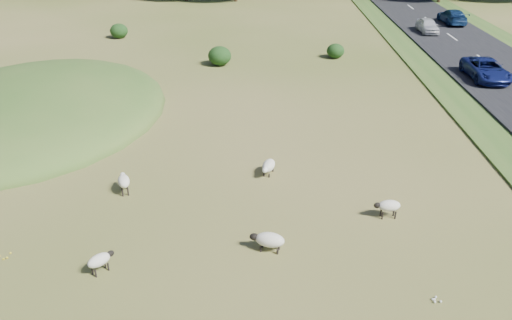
{
  "coord_description": "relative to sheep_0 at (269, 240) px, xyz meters",
  "views": [
    {
      "loc": [
        2.57,
        -16.33,
        11.35
      ],
      "look_at": [
        2.0,
        4.0,
        1.0
      ],
      "focal_mm": 35.0,
      "sensor_mm": 36.0,
      "label": 1
    }
  ],
  "objects": [
    {
      "name": "car_3",
      "position": [
        19.28,
        39.67,
        0.5
      ],
      "size": [
        2.03,
        5.01,
        1.45
      ],
      "primitive_type": "imported",
      "rotation": [
        0.0,
        0.0,
        3.14
      ],
      "color": "navy",
      "rests_on": "road"
    },
    {
      "name": "car_2",
      "position": [
        15.48,
        35.33,
        0.44
      ],
      "size": [
        1.59,
        3.95,
        1.35
      ],
      "primitive_type": "imported",
      "color": "silver",
      "rests_on": "road"
    },
    {
      "name": "ground",
      "position": [
        -2.62,
        21.4,
        -0.48
      ],
      "size": [
        160.0,
        160.0,
        0.0
      ],
      "primitive_type": "plane",
      "color": "#42571B",
      "rests_on": "ground"
    },
    {
      "name": "mound",
      "position": [
        -14.62,
        13.4,
        -0.48
      ],
      "size": [
        16.0,
        20.0,
        4.0
      ],
      "primitive_type": "ellipsoid",
      "color": "#33561E",
      "rests_on": "ground"
    },
    {
      "name": "sheep_1",
      "position": [
        -0.05,
        5.89,
        -0.03
      ],
      "size": [
        0.82,
        1.3,
        0.72
      ],
      "rotation": [
        0.0,
        0.0,
        4.41
      ],
      "color": "beige",
      "rests_on": "ground"
    },
    {
      "name": "sheep_0",
      "position": [
        0.0,
        0.0,
        0.0
      ],
      "size": [
        1.36,
        0.78,
        0.76
      ],
      "rotation": [
        0.0,
        0.0,
        2.94
      ],
      "color": "beige",
      "rests_on": "ground"
    },
    {
      "name": "sheep_2",
      "position": [
        -6.41,
        4.03,
        0.1
      ],
      "size": [
        0.79,
        1.2,
        0.83
      ],
      "rotation": [
        0.0,
        0.0,
        1.91
      ],
      "color": "beige",
      "rests_on": "ground"
    },
    {
      "name": "road",
      "position": [
        17.38,
        31.4,
        -0.35
      ],
      "size": [
        8.0,
        150.0,
        0.25
      ],
      "primitive_type": "cube",
      "color": "black",
      "rests_on": "ground"
    },
    {
      "name": "car_4",
      "position": [
        15.48,
        20.33,
        0.47
      ],
      "size": [
        2.33,
        5.05,
        1.4
      ],
      "primitive_type": "imported",
      "color": "navy",
      "rests_on": "road"
    },
    {
      "name": "shrubs",
      "position": [
        -5.49,
        27.67,
        0.22
      ],
      "size": [
        21.64,
        10.74,
        1.51
      ],
      "color": "black",
      "rests_on": "ground"
    },
    {
      "name": "sheep_5",
      "position": [
        -5.81,
        -1.38,
        0.04
      ],
      "size": [
        0.92,
        0.97,
        0.74
      ],
      "rotation": [
        0.0,
        0.0,
        0.84
      ],
      "color": "beige",
      "rests_on": "ground"
    },
    {
      "name": "sheep_3",
      "position": [
        4.82,
        2.33,
        0.08
      ],
      "size": [
        1.13,
        0.56,
        0.8
      ],
      "rotation": [
        0.0,
        0.0,
        3.23
      ],
      "color": "beige",
      "rests_on": "ground"
    }
  ]
}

